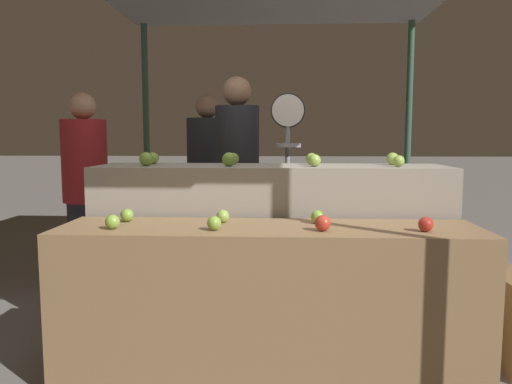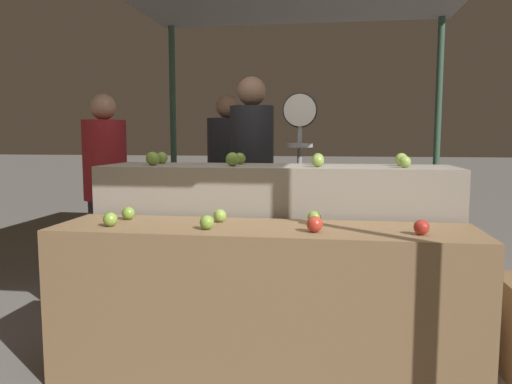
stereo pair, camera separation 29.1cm
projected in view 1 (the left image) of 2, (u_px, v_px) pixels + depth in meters
ground_plane at (268, 377)px, 2.72m from camera, size 60.00×60.00×0.00m
display_counter_front at (268, 303)px, 2.67m from camera, size 2.23×0.55×0.83m
display_counter_back at (271, 251)px, 3.25m from camera, size 2.23×0.55×1.12m
apple_front_0 at (112, 222)px, 2.56m from camera, size 0.07×0.07×0.07m
apple_front_1 at (214, 223)px, 2.52m from camera, size 0.07×0.07×0.07m
apple_front_2 at (323, 223)px, 2.50m from camera, size 0.08×0.08×0.08m
apple_front_3 at (426, 224)px, 2.49m from camera, size 0.08×0.08×0.08m
apple_front_4 at (127, 215)px, 2.78m from camera, size 0.07×0.07×0.07m
apple_front_5 at (223, 216)px, 2.75m from camera, size 0.07×0.07×0.07m
apple_front_6 at (318, 217)px, 2.72m from camera, size 0.07×0.07×0.07m
apple_back_0 at (146, 159)px, 3.12m from camera, size 0.09×0.09×0.09m
apple_back_1 at (229, 159)px, 3.09m from camera, size 0.09×0.09×0.09m
apple_back_2 at (315, 160)px, 3.06m from camera, size 0.08×0.08×0.08m
apple_back_3 at (399, 161)px, 3.05m from camera, size 0.07×0.07×0.07m
apple_back_4 at (153, 158)px, 3.34m from camera, size 0.08×0.08×0.08m
apple_back_5 at (233, 159)px, 3.32m from camera, size 0.08×0.08×0.08m
apple_back_6 at (312, 159)px, 3.28m from camera, size 0.08×0.08×0.08m
apple_back_7 at (393, 159)px, 3.24m from camera, size 0.08×0.08×0.08m
produce_scale at (288, 154)px, 3.77m from camera, size 0.26×0.20×1.63m
person_vendor_at_scale at (237, 170)px, 4.06m from camera, size 0.38×0.38×1.78m
person_customer_left at (208, 171)px, 4.79m from camera, size 0.51×0.51×1.70m
person_customer_right at (85, 179)px, 4.08m from camera, size 0.48×0.48×1.66m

